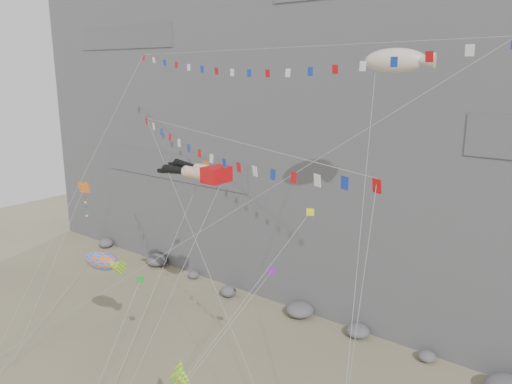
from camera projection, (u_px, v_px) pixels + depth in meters
cliff at (384, 45)px, 52.18m from camera, size 80.00×28.00×50.00m
talus_boulders at (300, 310)px, 46.56m from camera, size 60.00×3.00×1.20m
legs_kite at (199, 172)px, 36.88m from camera, size 9.10×16.19×21.56m
flag_banner_upper at (258, 49)px, 35.17m from camera, size 34.88×18.38×31.83m
flag_banner_lower at (217, 137)px, 29.98m from camera, size 25.51×10.67×22.34m
harlequin_kite at (84, 188)px, 41.79m from camera, size 1.96×8.75×14.92m
fish_windsock at (101, 261)px, 36.94m from camera, size 7.80×6.98×11.84m
delta_kite at (179, 379)px, 26.45m from camera, size 5.14×5.66×9.30m
blimp_windsock at (395, 61)px, 30.52m from camera, size 6.56×14.69×26.94m
small_kite_a at (203, 170)px, 39.57m from camera, size 4.94×16.05×21.99m
small_kite_b at (270, 274)px, 31.34m from camera, size 4.13×10.94×14.79m
small_kite_c at (139, 282)px, 33.29m from camera, size 1.48×7.17×10.95m
small_kite_d at (306, 218)px, 31.25m from camera, size 5.66×12.81×19.03m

